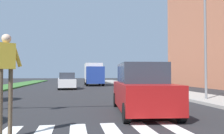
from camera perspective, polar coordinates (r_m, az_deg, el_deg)
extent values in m
plane|color=#262628|center=(27.20, -10.04, -5.04)|extent=(140.00, 140.00, 0.00)
cube|color=silver|center=(6.25, -8.32, -15.88)|extent=(0.45, 2.20, 0.01)
cube|color=silver|center=(6.33, 0.17, -15.72)|extent=(0.45, 2.20, 0.01)
cube|color=silver|center=(6.53, 8.26, -15.26)|extent=(0.45, 2.20, 0.01)
cube|color=silver|center=(6.85, 15.70, -14.57)|extent=(0.45, 2.20, 0.01)
cube|color=#9E9991|center=(26.41, 8.11, -4.98)|extent=(3.00, 64.00, 0.15)
cylinder|color=slate|center=(14.33, 22.08, 7.83)|extent=(0.14, 0.14, 7.50)
cylinder|color=brown|center=(6.11, -23.85, -8.23)|extent=(0.14, 0.14, 1.65)
cylinder|color=brown|center=(6.06, -25.88, -8.26)|extent=(0.14, 0.14, 1.65)
cube|color=gold|center=(6.06, -24.72, 2.48)|extent=(0.45, 0.40, 0.62)
cylinder|color=gold|center=(6.12, -22.54, 2.69)|extent=(0.27, 0.21, 0.58)
sphere|color=beige|center=(6.10, -24.66, 6.41)|extent=(0.30, 0.30, 0.22)
cube|color=maroon|center=(9.25, 7.46, -6.93)|extent=(2.32, 4.76, 0.96)
cube|color=#2D333D|center=(9.44, 7.17, -1.51)|extent=(1.90, 2.68, 0.79)
cylinder|color=black|center=(7.76, 16.67, -10.68)|extent=(0.28, 0.66, 0.64)
cylinder|color=black|center=(7.34, 3.60, -11.27)|extent=(0.28, 0.66, 0.64)
cylinder|color=black|center=(11.27, 9.97, -7.95)|extent=(0.28, 0.66, 0.64)
cylinder|color=black|center=(10.99, 1.04, -8.13)|extent=(0.28, 0.66, 0.64)
cube|color=silver|center=(24.86, -11.12, -3.88)|extent=(1.98, 4.42, 0.82)
cube|color=#2D333D|center=(24.63, -11.10, -2.16)|extent=(1.64, 2.03, 0.67)
cylinder|color=black|center=(26.58, -12.92, -4.41)|extent=(0.25, 0.65, 0.64)
cylinder|color=black|center=(26.61, -9.48, -4.42)|extent=(0.25, 0.65, 0.64)
cylinder|color=black|center=(23.15, -13.01, -4.79)|extent=(0.25, 0.65, 0.64)
cylinder|color=black|center=(23.19, -9.06, -4.81)|extent=(0.25, 0.65, 0.64)
cube|color=silver|center=(37.97, -11.60, -3.20)|extent=(1.82, 4.03, 0.78)
cube|color=#2D333D|center=(37.76, -11.61, -2.13)|extent=(1.60, 1.82, 0.64)
cylinder|color=black|center=(39.58, -12.72, -3.56)|extent=(0.22, 0.64, 0.64)
cylinder|color=black|center=(39.52, -10.32, -3.58)|extent=(0.22, 0.64, 0.64)
cylinder|color=black|center=(36.46, -13.00, -3.70)|extent=(0.22, 0.64, 0.64)
cylinder|color=black|center=(36.39, -10.40, -3.72)|extent=(0.22, 0.64, 0.64)
cube|color=#B7B7BC|center=(51.20, -10.91, -2.85)|extent=(1.83, 4.47, 0.79)
cube|color=#2D333D|center=(50.97, -10.91, -2.05)|extent=(1.56, 2.03, 0.64)
cylinder|color=black|center=(52.97, -11.75, -3.12)|extent=(0.24, 0.65, 0.64)
cylinder|color=black|center=(52.97, -10.07, -3.14)|extent=(0.24, 0.65, 0.64)
cylinder|color=black|center=(49.45, -11.82, -3.22)|extent=(0.24, 0.65, 0.64)
cylinder|color=black|center=(49.45, -10.01, -3.23)|extent=(0.24, 0.65, 0.64)
cube|color=navy|center=(30.15, -4.20, -1.99)|extent=(2.30, 2.00, 2.20)
cube|color=beige|center=(33.24, -4.67, -1.46)|extent=(2.30, 4.20, 2.70)
cylinder|color=black|center=(30.28, -2.22, -3.89)|extent=(0.30, 0.90, 0.90)
cylinder|color=black|center=(30.09, -6.20, -3.89)|extent=(0.30, 0.90, 0.90)
cylinder|color=black|center=(34.40, -3.07, -3.65)|extent=(0.30, 0.90, 0.90)
cylinder|color=black|center=(34.24, -6.58, -3.64)|extent=(0.30, 0.90, 0.90)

